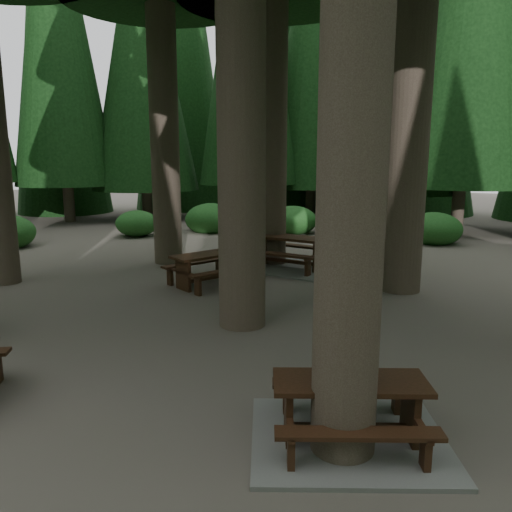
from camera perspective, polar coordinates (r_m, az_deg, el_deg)
The scene contains 5 objects.
ground at distance 9.54m, azimuth -6.22°, elevation -7.21°, with size 80.00×80.00×0.00m, color #574E46.
picnic_table_a at distance 5.70m, azimuth 10.57°, elevation -18.09°, with size 2.67×2.56×0.70m.
picnic_table_b at distance 11.89m, azimuth -5.40°, elevation -0.92°, with size 1.88×2.12×0.78m.
picnic_table_c at distance 13.66m, azimuth 4.08°, elevation -0.15°, with size 2.73×2.29×0.90m.
shrub_ring at distance 9.58m, azimuth -0.13°, elevation -4.55°, with size 23.86×24.64×1.49m.
Camera 1 is at (5.88, -6.88, 2.99)m, focal length 35.00 mm.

